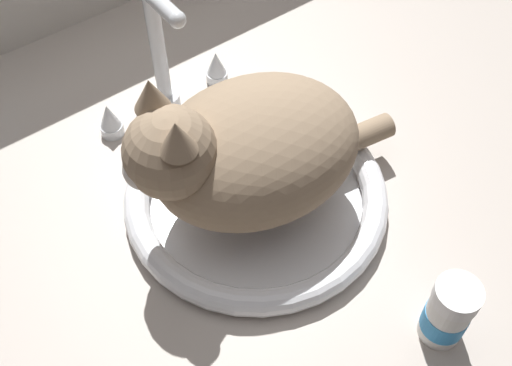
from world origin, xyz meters
TOP-DOWN VIEW (x-y plane):
  - countertop at (0.00, 0.00)cm, footprint 119.39×81.65cm
  - sink_basin at (-4.30, -4.92)cm, footprint 32.80×32.80cm
  - faucet at (-4.30, 15.80)cm, footprint 20.63×9.32cm
  - cat at (-6.03, -4.64)cm, footprint 34.65×23.04cm
  - pill_bottle at (1.27, -30.77)cm, footprint 4.85×4.85cm

SIDE VIEW (x-z plane):
  - countertop at x=0.00cm, z-range 0.00..3.00cm
  - sink_basin at x=-4.30cm, z-range 2.84..5.99cm
  - pill_bottle at x=1.27cm, z-range 2.67..12.04cm
  - faucet at x=-4.30cm, z-range 0.57..20.63cm
  - cat at x=-6.03cm, z-range 4.21..23.45cm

